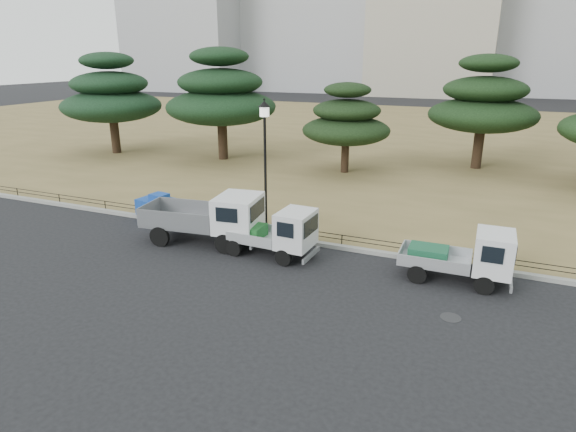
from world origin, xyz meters
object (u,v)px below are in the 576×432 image
at_px(street_lamp, 265,146).
at_px(truck_large, 209,216).
at_px(truck_kei_rear, 464,256).
at_px(tarp_pile, 157,206).
at_px(truck_kei_front, 275,232).

bearing_deg(street_lamp, truck_large, -134.86).
bearing_deg(truck_kei_rear, street_lamp, 169.12).
bearing_deg(tarp_pile, street_lamp, -1.05).
bearing_deg(truck_kei_rear, truck_large, -178.95).
relative_size(street_lamp, tarp_pile, 3.07).
distance_m(truck_kei_front, tarp_pile, 7.25).
relative_size(truck_large, tarp_pile, 2.81).
xyz_separation_m(truck_kei_rear, tarp_pile, (-13.69, 1.58, -0.35)).
bearing_deg(truck_kei_front, truck_large, 179.31).
xyz_separation_m(truck_kei_front, truck_kei_rear, (6.73, 0.42, -0.01)).
relative_size(truck_kei_rear, street_lamp, 0.66).
bearing_deg(tarp_pile, truck_large, -24.66).
xyz_separation_m(street_lamp, tarp_pile, (-5.70, 0.10, -3.24)).
distance_m(truck_kei_front, street_lamp, 3.68).
relative_size(truck_large, truck_kei_front, 1.37).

